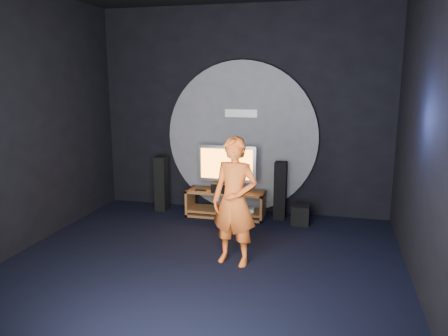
{
  "coord_description": "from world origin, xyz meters",
  "views": [
    {
      "loc": [
        1.54,
        -4.83,
        2.31
      ],
      "look_at": [
        0.04,
        1.05,
        1.05
      ],
      "focal_mm": 35.0,
      "sensor_mm": 36.0,
      "label": 1
    }
  ],
  "objects_px": {
    "media_console": "(226,205)",
    "player": "(234,201)",
    "tv": "(227,166)",
    "tower_speaker_right": "(280,191)",
    "subwoofer": "(300,215)",
    "tower_speaker_left": "(161,184)"
  },
  "relations": [
    {
      "from": "media_console",
      "to": "tv",
      "type": "xyz_separation_m",
      "value": [
        -0.01,
        0.07,
        0.67
      ]
    },
    {
      "from": "subwoofer",
      "to": "player",
      "type": "distance_m",
      "value": 1.96
    },
    {
      "from": "tower_speaker_left",
      "to": "player",
      "type": "relative_size",
      "value": 0.6
    },
    {
      "from": "tower_speaker_right",
      "to": "subwoofer",
      "type": "xyz_separation_m",
      "value": [
        0.36,
        -0.2,
        -0.33
      ]
    },
    {
      "from": "tv",
      "to": "tower_speaker_right",
      "type": "relative_size",
      "value": 1.03
    },
    {
      "from": "media_console",
      "to": "tower_speaker_left",
      "type": "bearing_deg",
      "value": 176.71
    },
    {
      "from": "media_console",
      "to": "tv",
      "type": "relative_size",
      "value": 1.32
    },
    {
      "from": "media_console",
      "to": "tower_speaker_right",
      "type": "distance_m",
      "value": 0.94
    },
    {
      "from": "media_console",
      "to": "tower_speaker_right",
      "type": "height_order",
      "value": "tower_speaker_right"
    },
    {
      "from": "tower_speaker_right",
      "to": "subwoofer",
      "type": "bearing_deg",
      "value": -29.32
    },
    {
      "from": "media_console",
      "to": "tv",
      "type": "height_order",
      "value": "tv"
    },
    {
      "from": "tower_speaker_left",
      "to": "subwoofer",
      "type": "distance_m",
      "value": 2.48
    },
    {
      "from": "tower_speaker_right",
      "to": "tower_speaker_left",
      "type": "bearing_deg",
      "value": -179.26
    },
    {
      "from": "subwoofer",
      "to": "player",
      "type": "bearing_deg",
      "value": -112.07
    },
    {
      "from": "tv",
      "to": "tower_speaker_left",
      "type": "relative_size",
      "value": 1.03
    },
    {
      "from": "tv",
      "to": "player",
      "type": "xyz_separation_m",
      "value": [
        0.56,
        -1.88,
        -0.05
      ]
    },
    {
      "from": "tower_speaker_right",
      "to": "player",
      "type": "relative_size",
      "value": 0.6
    },
    {
      "from": "player",
      "to": "subwoofer",
      "type": "bearing_deg",
      "value": 78.78
    },
    {
      "from": "media_console",
      "to": "player",
      "type": "bearing_deg",
      "value": -72.93
    },
    {
      "from": "media_console",
      "to": "player",
      "type": "relative_size",
      "value": 0.81
    },
    {
      "from": "media_console",
      "to": "tower_speaker_left",
      "type": "height_order",
      "value": "tower_speaker_left"
    },
    {
      "from": "tower_speaker_left",
      "to": "player",
      "type": "xyz_separation_m",
      "value": [
        1.75,
        -1.88,
        0.33
      ]
    }
  ]
}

